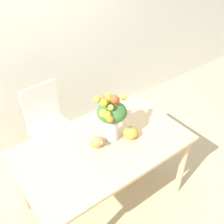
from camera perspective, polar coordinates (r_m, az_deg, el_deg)
ground_plane at (r=2.79m, az=-1.63°, el=-18.19°), size 12.00×12.00×0.00m
wall_back at (r=2.87m, az=-17.53°, el=16.40°), size 8.00×0.06×2.70m
dining_table at (r=2.28m, az=-1.91°, el=-8.85°), size 1.44×0.85×0.75m
flower_vase at (r=2.08m, az=-0.12°, el=-0.71°), size 0.31×0.28×0.47m
pumpkin at (r=2.25m, az=4.09°, el=-4.49°), size 0.13×0.13×0.12m
turkey_figurine at (r=2.18m, az=-3.18°, el=-6.27°), size 0.11×0.15×0.09m
dining_chair_near_window at (r=2.85m, az=-13.22°, el=-3.12°), size 0.45×0.45×0.95m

